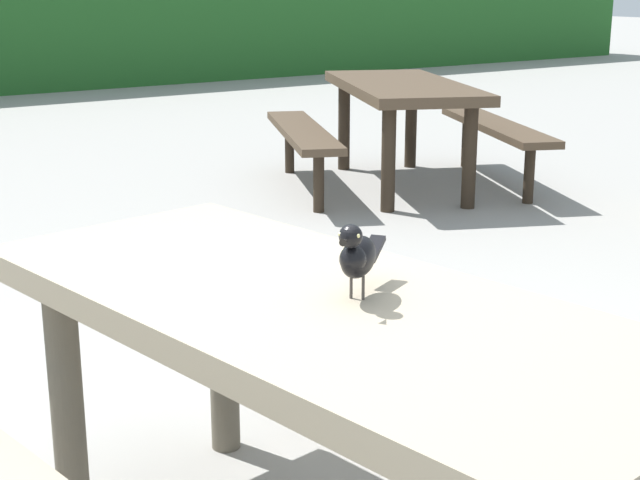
# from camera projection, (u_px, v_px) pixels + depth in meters

# --- Properties ---
(picnic_table_foreground) EXTENTS (1.92, 1.94, 0.74)m
(picnic_table_foreground) POSITION_uv_depth(u_px,v_px,m) (315.00, 372.00, 2.17)
(picnic_table_foreground) COLOR gray
(picnic_table_foreground) RESTS_ON ground
(bird_grackle) EXTENTS (0.24, 0.19, 0.18)m
(bird_grackle) POSITION_uv_depth(u_px,v_px,m) (357.00, 255.00, 2.07)
(bird_grackle) COLOR black
(bird_grackle) RESTS_ON picnic_table_foreground
(picnic_table_mid_left) EXTENTS (2.24, 2.25, 0.74)m
(picnic_table_mid_left) POSITION_uv_depth(u_px,v_px,m) (402.00, 109.00, 6.56)
(picnic_table_mid_left) COLOR #473828
(picnic_table_mid_left) RESTS_ON ground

